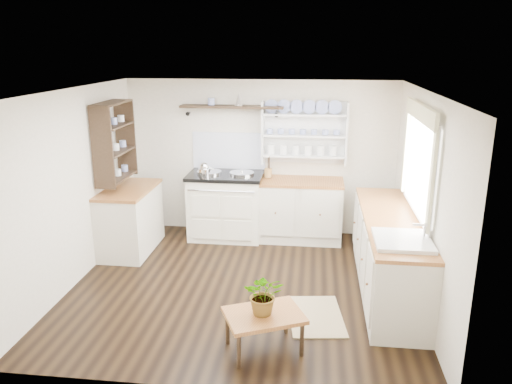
# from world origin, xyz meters

# --- Properties ---
(floor) EXTENTS (4.00, 3.80, 0.01)m
(floor) POSITION_xyz_m (0.00, 0.00, 0.00)
(floor) COLOR black
(floor) RESTS_ON ground
(wall_back) EXTENTS (4.00, 0.02, 2.30)m
(wall_back) POSITION_xyz_m (0.00, 1.90, 1.15)
(wall_back) COLOR beige
(wall_back) RESTS_ON ground
(wall_right) EXTENTS (0.02, 3.80, 2.30)m
(wall_right) POSITION_xyz_m (2.00, 0.00, 1.15)
(wall_right) COLOR beige
(wall_right) RESTS_ON ground
(wall_left) EXTENTS (0.02, 3.80, 2.30)m
(wall_left) POSITION_xyz_m (-2.00, 0.00, 1.15)
(wall_left) COLOR beige
(wall_left) RESTS_ON ground
(ceiling) EXTENTS (4.00, 3.80, 0.01)m
(ceiling) POSITION_xyz_m (0.00, 0.00, 2.30)
(ceiling) COLOR white
(ceiling) RESTS_ON wall_back
(window) EXTENTS (0.08, 1.55, 1.22)m
(window) POSITION_xyz_m (1.95, 0.15, 1.56)
(window) COLOR white
(window) RESTS_ON wall_right
(aga_cooker) EXTENTS (1.09, 0.75, 1.00)m
(aga_cooker) POSITION_xyz_m (-0.47, 1.57, 0.49)
(aga_cooker) COLOR white
(aga_cooker) RESTS_ON floor
(back_cabinets) EXTENTS (1.27, 0.63, 0.90)m
(back_cabinets) POSITION_xyz_m (0.60, 1.60, 0.46)
(back_cabinets) COLOR beige
(back_cabinets) RESTS_ON floor
(right_cabinets) EXTENTS (0.62, 2.43, 0.90)m
(right_cabinets) POSITION_xyz_m (1.70, 0.10, 0.46)
(right_cabinets) COLOR beige
(right_cabinets) RESTS_ON floor
(belfast_sink) EXTENTS (0.55, 0.60, 0.45)m
(belfast_sink) POSITION_xyz_m (1.70, -0.65, 0.80)
(belfast_sink) COLOR white
(belfast_sink) RESTS_ON right_cabinets
(left_cabinets) EXTENTS (0.62, 1.13, 0.90)m
(left_cabinets) POSITION_xyz_m (-1.70, 0.90, 0.46)
(left_cabinets) COLOR beige
(left_cabinets) RESTS_ON floor
(plate_rack) EXTENTS (1.20, 0.22, 0.90)m
(plate_rack) POSITION_xyz_m (0.65, 1.86, 1.56)
(plate_rack) COLOR white
(plate_rack) RESTS_ON wall_back
(high_shelf) EXTENTS (1.50, 0.29, 0.16)m
(high_shelf) POSITION_xyz_m (-0.40, 1.78, 1.91)
(high_shelf) COLOR black
(high_shelf) RESTS_ON wall_back
(left_shelving) EXTENTS (0.28, 0.80, 1.05)m
(left_shelving) POSITION_xyz_m (-1.84, 0.90, 1.55)
(left_shelving) COLOR black
(left_shelving) RESTS_ON wall_left
(kettle) EXTENTS (0.18, 0.18, 0.22)m
(kettle) POSITION_xyz_m (-0.75, 1.45, 1.04)
(kettle) COLOR silver
(kettle) RESTS_ON aga_cooker
(utensil_crock) EXTENTS (0.11, 0.11, 0.13)m
(utensil_crock) POSITION_xyz_m (0.14, 1.68, 0.97)
(utensil_crock) COLOR olive
(utensil_crock) RESTS_ON back_cabinets
(center_table) EXTENTS (0.85, 0.75, 0.38)m
(center_table) POSITION_xyz_m (0.39, -1.28, 0.34)
(center_table) COLOR brown
(center_table) RESTS_ON floor
(potted_plant) EXTENTS (0.38, 0.34, 0.40)m
(potted_plant) POSITION_xyz_m (0.39, -1.28, 0.58)
(potted_plant) COLOR #3F7233
(potted_plant) RESTS_ON center_table
(floor_rug) EXTENTS (0.66, 0.91, 0.02)m
(floor_rug) POSITION_xyz_m (0.88, -0.63, 0.01)
(floor_rug) COLOR #856D4D
(floor_rug) RESTS_ON floor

